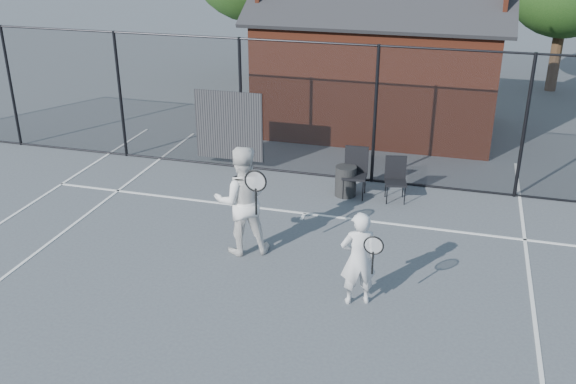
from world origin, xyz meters
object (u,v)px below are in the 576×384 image
(waste_bin, at_px, (346,181))
(player_back, at_px, (242,200))
(player_front, at_px, (358,258))
(chair_right, at_px, (396,181))
(chair_left, at_px, (355,174))
(clubhouse, at_px, (379,69))

(waste_bin, bearing_deg, player_back, -113.78)
(player_back, distance_m, waste_bin, 3.18)
(player_front, distance_m, chair_right, 3.92)
(chair_left, bearing_deg, player_front, -82.15)
(player_front, bearing_deg, chair_right, 88.66)
(player_front, distance_m, waste_bin, 4.04)
(player_back, distance_m, chair_left, 3.23)
(player_back, height_order, chair_left, player_back)
(clubhouse, distance_m, chair_left, 5.03)
(player_front, relative_size, chair_right, 1.68)
(chair_left, distance_m, chair_right, 0.85)
(chair_left, height_order, waste_bin, chair_left)
(clubhouse, distance_m, player_back, 7.86)
(player_back, xyz_separation_m, chair_right, (2.29, 2.85, -0.52))
(chair_left, bearing_deg, chair_right, -3.07)
(player_back, distance_m, chair_right, 3.69)
(chair_left, bearing_deg, waste_bin, 176.93)
(clubhouse, distance_m, chair_right, 5.16)
(clubhouse, bearing_deg, player_back, -98.57)
(player_back, bearing_deg, clubhouse, 81.43)
(player_back, bearing_deg, waste_bin, 66.22)
(player_front, xyz_separation_m, player_back, (-2.19, 1.06, 0.21))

